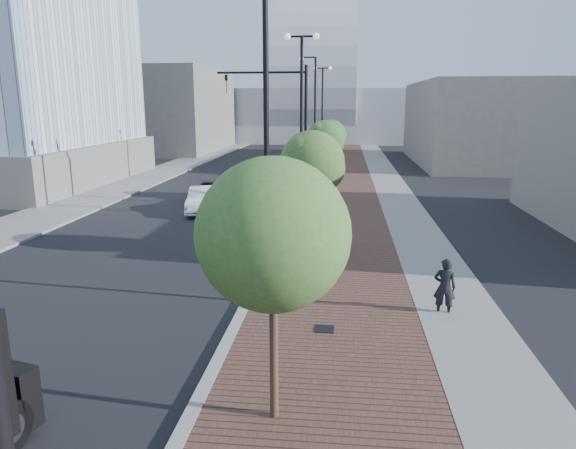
# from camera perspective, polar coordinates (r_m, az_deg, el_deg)

# --- Properties ---
(sidewalk) EXTENTS (7.00, 140.00, 0.12)m
(sidewalk) POSITION_cam_1_polar(r_m,az_deg,el_deg) (45.18, 7.02, 5.57)
(sidewalk) COLOR #4C2D23
(sidewalk) RESTS_ON ground
(concrete_strip) EXTENTS (2.40, 140.00, 0.13)m
(concrete_strip) POSITION_cam_1_polar(r_m,az_deg,el_deg) (45.31, 10.45, 5.48)
(concrete_strip) COLOR slate
(concrete_strip) RESTS_ON ground
(curb) EXTENTS (0.30, 140.00, 0.14)m
(curb) POSITION_cam_1_polar(r_m,az_deg,el_deg) (45.27, 2.56, 5.68)
(curb) COLOR gray
(curb) RESTS_ON ground
(west_sidewalk) EXTENTS (4.00, 140.00, 0.12)m
(west_sidewalk) POSITION_cam_1_polar(r_m,az_deg,el_deg) (47.87, -13.24, 5.74)
(west_sidewalk) COLOR slate
(west_sidewalk) RESTS_ON ground
(white_sedan) EXTENTS (2.09, 4.41, 1.40)m
(white_sedan) POSITION_cam_1_polar(r_m,az_deg,el_deg) (29.42, -9.26, 2.71)
(white_sedan) COLOR silver
(white_sedan) RESTS_ON ground
(dark_car_mid) EXTENTS (2.22, 4.35, 1.18)m
(dark_car_mid) POSITION_cam_1_polar(r_m,az_deg,el_deg) (32.84, -8.50, 3.62)
(dark_car_mid) COLOR black
(dark_car_mid) RESTS_ON ground
(dark_car_far) EXTENTS (2.60, 4.94, 1.37)m
(dark_car_far) POSITION_cam_1_polar(r_m,az_deg,el_deg) (43.77, -2.73, 6.23)
(dark_car_far) COLOR black
(dark_car_far) RESTS_ON ground
(pedestrian) EXTENTS (0.69, 0.53, 1.70)m
(pedestrian) POSITION_cam_1_polar(r_m,az_deg,el_deg) (15.54, 16.76, -6.58)
(pedestrian) COLOR black
(pedestrian) RESTS_ON ground
(streetlight_1) EXTENTS (1.44, 0.56, 9.21)m
(streetlight_1) POSITION_cam_1_polar(r_m,az_deg,el_deg) (15.06, -2.78, 7.02)
(streetlight_1) COLOR black
(streetlight_1) RESTS_ON ground
(streetlight_2) EXTENTS (1.72, 0.56, 9.28)m
(streetlight_2) POSITION_cam_1_polar(r_m,az_deg,el_deg) (26.91, 1.47, 10.75)
(streetlight_2) COLOR black
(streetlight_2) RESTS_ON ground
(streetlight_3) EXTENTS (1.44, 0.56, 9.21)m
(streetlight_3) POSITION_cam_1_polar(r_m,az_deg,el_deg) (38.90, 2.78, 10.78)
(streetlight_3) COLOR black
(streetlight_3) RESTS_ON ground
(streetlight_4) EXTENTS (1.72, 0.56, 9.28)m
(streetlight_4) POSITION_cam_1_polar(r_m,az_deg,el_deg) (50.85, 3.75, 11.86)
(streetlight_4) COLOR black
(streetlight_4) RESTS_ON ground
(traffic_mast) EXTENTS (5.09, 0.20, 8.00)m
(traffic_mast) POSITION_cam_1_polar(r_m,az_deg,el_deg) (29.97, 0.20, 11.31)
(traffic_mast) COLOR black
(traffic_mast) RESTS_ON ground
(tree_0) EXTENTS (2.76, 2.76, 5.08)m
(tree_0) POSITION_cam_1_polar(r_m,az_deg,el_deg) (9.18, -1.34, -1.13)
(tree_0) COLOR #382619
(tree_0) RESTS_ON ground
(tree_1) EXTENTS (2.50, 2.47, 4.96)m
(tree_1) POSITION_cam_1_polar(r_m,az_deg,el_deg) (19.98, 2.79, 6.72)
(tree_1) COLOR #382619
(tree_1) RESTS_ON ground
(tree_2) EXTENTS (2.32, 2.26, 4.95)m
(tree_2) POSITION_cam_1_polar(r_m,az_deg,el_deg) (31.91, 4.11, 9.27)
(tree_2) COLOR #382619
(tree_2) RESTS_ON ground
(tree_3) EXTENTS (2.67, 2.67, 4.64)m
(tree_3) POSITION_cam_1_polar(r_m,az_deg,el_deg) (43.91, 4.70, 9.65)
(tree_3) COLOR #382619
(tree_3) RESTS_ON ground
(convention_center) EXTENTS (50.00, 30.00, 50.00)m
(convention_center) POSITION_cam_1_polar(r_m,az_deg,el_deg) (89.92, 3.18, 13.17)
(convention_center) COLOR #ABAFB6
(convention_center) RESTS_ON ground
(commercial_block_nw) EXTENTS (14.00, 20.00, 10.00)m
(commercial_block_nw) POSITION_cam_1_polar(r_m,az_deg,el_deg) (68.70, -13.53, 12.01)
(commercial_block_nw) COLOR #5E5B55
(commercial_block_nw) RESTS_ON ground
(commercial_block_ne) EXTENTS (12.00, 22.00, 8.00)m
(commercial_block_ne) POSITION_cam_1_polar(r_m,az_deg,el_deg) (56.39, 20.03, 10.40)
(commercial_block_ne) COLOR #5E5A54
(commercial_block_ne) RESTS_ON ground
(utility_cover_1) EXTENTS (0.50, 0.50, 0.02)m
(utility_cover_1) POSITION_cam_1_polar(r_m,az_deg,el_deg) (14.06, 4.00, -11.32)
(utility_cover_1) COLOR black
(utility_cover_1) RESTS_ON sidewalk
(utility_cover_2) EXTENTS (0.50, 0.50, 0.02)m
(utility_cover_2) POSITION_cam_1_polar(r_m,az_deg,el_deg) (24.50, 5.02, -0.63)
(utility_cover_2) COLOR black
(utility_cover_2) RESTS_ON sidewalk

